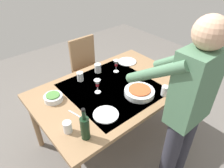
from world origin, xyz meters
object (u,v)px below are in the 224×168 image
(person_server, at_px, (186,108))
(dinner_plate_far, at_px, (127,62))
(water_cup_near_left, at_px, (98,68))
(side_bowl_salad, at_px, (53,97))
(chair_near, at_px, (87,65))
(wine_bottle, at_px, (85,127))
(water_cup_far_right, at_px, (80,77))
(dinner_plate_near, at_px, (106,114))
(wine_glass_right, at_px, (116,64))
(wine_glass_left, at_px, (97,84))
(serving_bowl_pasta, at_px, (139,92))
(water_cup_far_left, at_px, (68,127))
(water_cup_near_right, at_px, (165,91))
(dining_table, at_px, (112,93))

(person_server, distance_m, dinner_plate_far, 1.18)
(water_cup_near_left, distance_m, side_bowl_salad, 0.65)
(chair_near, xyz_separation_m, wine_bottle, (0.86, 1.28, 0.34))
(water_cup_far_right, height_order, side_bowl_salad, water_cup_far_right)
(dinner_plate_near, bearing_deg, person_server, 127.25)
(wine_bottle, height_order, water_cup_far_right, wine_bottle)
(wine_glass_right, height_order, dinner_plate_far, wine_glass_right)
(wine_glass_left, height_order, water_cup_far_right, wine_glass_left)
(serving_bowl_pasta, bearing_deg, wine_glass_right, -102.87)
(water_cup_far_right, bearing_deg, wine_bottle, 60.07)
(wine_glass_right, distance_m, serving_bowl_pasta, 0.50)
(water_cup_far_left, distance_m, serving_bowl_pasta, 0.79)
(water_cup_near_left, distance_m, serving_bowl_pasta, 0.61)
(wine_bottle, xyz_separation_m, serving_bowl_pasta, (-0.72, -0.11, -0.08))
(wine_glass_left, relative_size, wine_glass_right, 1.00)
(wine_glass_right, bearing_deg, wine_bottle, 35.40)
(person_server, xyz_separation_m, side_bowl_salad, (0.65, -1.00, -0.17))
(wine_glass_left, bearing_deg, side_bowl_salad, -23.66)
(wine_bottle, bearing_deg, wine_glass_left, -135.99)
(wine_bottle, relative_size, water_cup_far_right, 2.94)
(water_cup_near_left, height_order, water_cup_near_right, water_cup_near_left)
(wine_bottle, height_order, side_bowl_salad, wine_bottle)
(person_server, xyz_separation_m, wine_glass_left, (0.25, -0.82, -0.10))
(chair_near, relative_size, wine_bottle, 3.07)
(dining_table, distance_m, water_cup_far_right, 0.39)
(water_cup_far_right, xyz_separation_m, dinner_plate_near, (0.13, 0.61, -0.04))
(wine_glass_left, xyz_separation_m, wine_glass_right, (-0.41, -0.18, 0.00))
(wine_glass_left, height_order, dinner_plate_far, wine_glass_left)
(chair_near, height_order, side_bowl_salad, chair_near)
(wine_glass_left, height_order, water_cup_near_right, wine_glass_left)
(water_cup_far_left, height_order, serving_bowl_pasta, water_cup_far_left)
(dining_table, relative_size, person_server, 0.95)
(wine_glass_left, bearing_deg, wine_glass_right, -155.89)
(person_server, height_order, wine_bottle, person_server)
(water_cup_far_left, height_order, water_cup_far_right, same)
(wine_bottle, xyz_separation_m, wine_glass_right, (-0.82, -0.59, -0.01))
(water_cup_near_left, distance_m, water_cup_near_right, 0.81)
(wine_bottle, relative_size, serving_bowl_pasta, 0.99)
(wine_glass_left, height_order, water_cup_near_left, wine_glass_left)
(wine_glass_left, bearing_deg, person_server, 106.64)
(chair_near, relative_size, wine_glass_right, 6.03)
(chair_near, xyz_separation_m, wine_glass_left, (0.45, 0.87, 0.33))
(dining_table, relative_size, serving_bowl_pasta, 5.35)
(wine_glass_right, height_order, serving_bowl_pasta, wine_glass_right)
(wine_glass_right, bearing_deg, water_cup_far_right, -15.16)
(chair_near, xyz_separation_m, wine_glass_right, (0.04, 0.69, 0.33))
(water_cup_near_right, height_order, water_cup_far_left, water_cup_near_right)
(wine_glass_left, distance_m, side_bowl_salad, 0.44)
(wine_bottle, xyz_separation_m, dinner_plate_far, (-1.08, -0.67, -0.10))
(wine_glass_left, bearing_deg, water_cup_near_right, 136.41)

